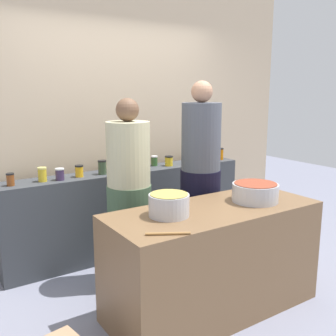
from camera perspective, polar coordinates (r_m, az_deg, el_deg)
ground at (r=3.55m, az=3.25°, el=-17.81°), size 12.00×12.00×0.00m
storefront_wall at (r=4.36m, az=-8.05°, el=8.23°), size 4.80×0.12×3.00m
display_shelf at (r=4.24m, az=-5.61°, el=-6.28°), size 2.70×0.36×0.90m
prep_table at (r=3.15m, az=6.67°, el=-13.24°), size 1.70×0.70×0.85m
preserve_jar_0 at (r=3.69m, az=-22.19°, el=-1.57°), size 0.07×0.07×0.11m
preserve_jar_1 at (r=3.76m, az=-18.02°, el=-0.90°), size 0.08×0.08×0.13m
preserve_jar_2 at (r=3.78m, az=-15.65°, el=-0.88°), size 0.08×0.08×0.11m
preserve_jar_3 at (r=3.87m, az=-12.94°, el=-0.43°), size 0.08×0.08×0.12m
preserve_jar_4 at (r=3.94m, az=-9.66°, el=0.11°), size 0.09×0.09×0.14m
preserve_jar_5 at (r=4.02m, az=-8.04°, el=0.17°), size 0.08×0.08×0.11m
preserve_jar_6 at (r=4.11m, az=-5.93°, el=0.39°), size 0.08×0.08×0.10m
preserve_jar_7 at (r=4.26m, az=-3.91°, el=1.08°), size 0.08×0.08×0.14m
preserve_jar_8 at (r=4.33m, az=-2.04°, el=1.07°), size 0.08×0.08×0.11m
preserve_jar_9 at (r=4.32m, az=0.13°, el=1.06°), size 0.09×0.09×0.11m
preserve_jar_10 at (r=4.47m, az=3.13°, el=1.46°), size 0.07×0.07×0.12m
preserve_jar_11 at (r=4.54m, az=4.24°, el=1.78°), size 0.07×0.07×0.15m
preserve_jar_12 at (r=4.65m, az=5.74°, el=1.67°), size 0.08×0.08×0.10m
preserve_jar_13 at (r=4.74m, az=7.73°, el=2.08°), size 0.07×0.07×0.14m
cooking_pot_left at (r=2.78m, az=0.14°, el=-5.46°), size 0.29×0.29×0.16m
cooking_pot_center at (r=3.22m, az=12.72°, el=-3.52°), size 0.37×0.37×0.15m
wooden_spoon at (r=2.45m, az=-0.01°, el=-9.63°), size 0.26×0.16×0.02m
cook_with_tongs at (r=3.47m, az=-5.72°, el=-5.11°), size 0.40×0.40×1.67m
cook_in_cap at (r=3.66m, az=4.78°, el=-3.02°), size 0.38×0.38×1.82m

